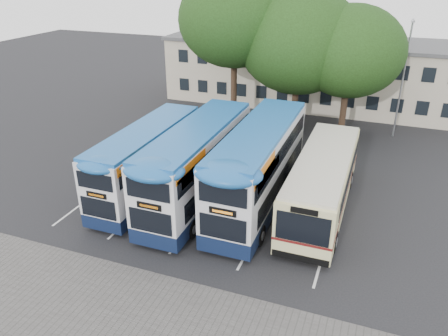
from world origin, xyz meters
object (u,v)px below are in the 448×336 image
Objects in this scene: bus_single at (323,179)px; bus_dd_right at (259,164)px; tree_left at (234,19)px; bus_dd_mid at (198,162)px; tree_mid at (299,41)px; bus_dd_left at (148,158)px; tree_right at (350,51)px; lamp_post at (404,74)px.

bus_dd_right is at bearing -166.77° from bus_single.
tree_left is 14.44m from bus_dd_mid.
tree_mid reaches higher than bus_dd_right.
tree_mid is 15.61m from bus_dd_left.
bus_single is (9.24, -11.21, -6.91)m from tree_left.
tree_right is 15.46m from bus_dd_mid.
tree_right is at bearing 54.18° from bus_dd_left.
tree_left is at bearing -176.44° from tree_right.
bus_single is at bearing -105.00° from lamp_post.
lamp_post is at bearing 10.39° from tree_left.
bus_dd_mid is (-6.53, -13.35, -4.27)m from tree_right.
tree_right is (-3.96, -1.81, 1.73)m from lamp_post.
tree_mid is 13.72m from bus_single.
tree_right is at bearing -1.57° from tree_mid.
bus_dd_right is at bearing -64.37° from tree_left.
bus_dd_right is at bearing -104.02° from tree_right.
bus_single is at bearing 13.05° from bus_dd_mid.
bus_dd_right reaches higher than bus_single.
lamp_post reaches higher than bus_dd_mid.
tree_mid is 13.55m from bus_dd_right.
tree_left is at bearing -169.61° from lamp_post.
bus_dd_left is (-13.68, -15.28, -2.78)m from lamp_post.
bus_dd_mid reaches higher than bus_dd_left.
tree_right is 17.22m from bus_dd_left.
tree_mid is (-7.84, -1.70, 2.24)m from lamp_post.
bus_dd_mid is (2.38, -12.80, -6.25)m from tree_left.
bus_dd_mid is (-2.65, -13.46, -4.78)m from tree_mid.
tree_left is 5.28m from tree_mid.
lamp_post is at bearing 55.32° from bus_dd_mid.
tree_right is (3.88, -0.11, -0.51)m from tree_mid.
bus_dd_mid is at bearing -167.13° from bus_dd_right.
bus_dd_mid is 7.06m from bus_single.
tree_left is 1.25× the size of bus_dd_left.
tree_mid reaches higher than bus_single.
bus_dd_left is 0.88× the size of bus_dd_right.
bus_single is (0.33, -11.76, -4.94)m from tree_right.
bus_dd_left is at bearing -131.85° from lamp_post.
lamp_post is 0.72× the size of tree_left.
bus_dd_mid is at bearing -101.12° from tree_mid.
tree_mid is 3.91m from tree_right.
lamp_post is 20.70m from bus_dd_left.
tree_left reaches higher than tree_mid.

